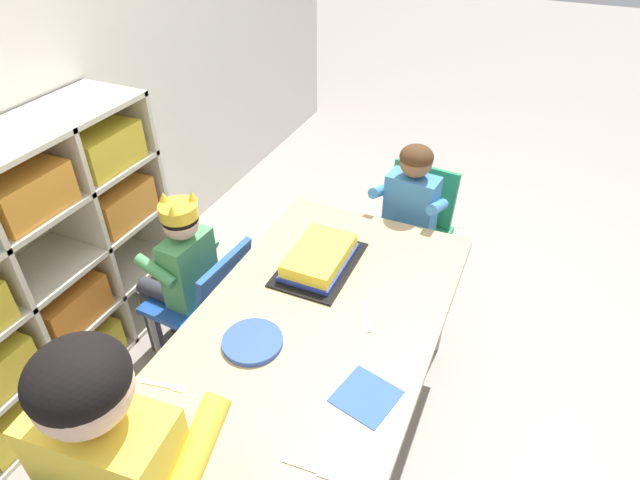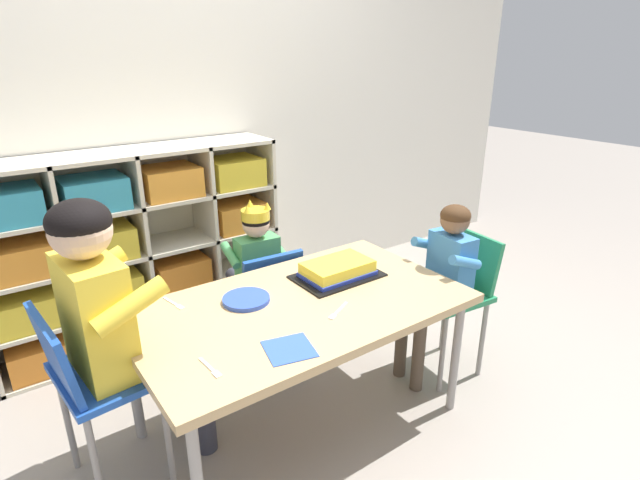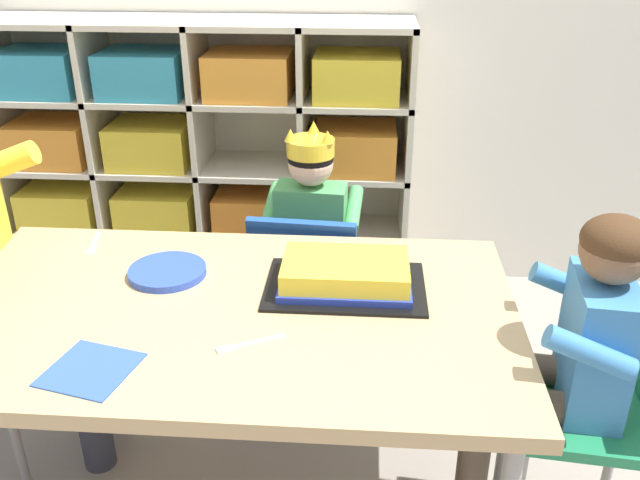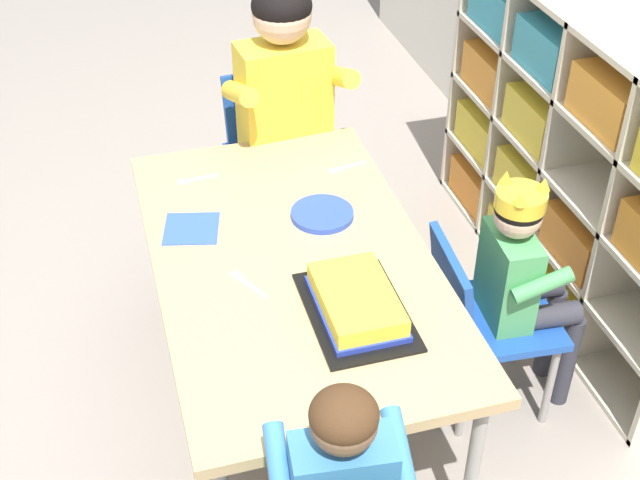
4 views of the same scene
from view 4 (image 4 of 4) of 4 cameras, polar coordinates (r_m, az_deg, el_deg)
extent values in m
plane|color=gray|center=(2.77, -1.63, -10.57)|extent=(16.00, 16.00, 0.00)
cube|color=beige|center=(3.08, 19.51, 5.15)|extent=(1.50, 0.01, 1.04)
cube|color=beige|center=(3.56, 11.17, 11.03)|extent=(0.02, 0.32, 1.04)
cube|color=beige|center=(3.27, 13.88, 8.19)|extent=(0.02, 0.32, 1.04)
cube|color=beige|center=(3.00, 17.05, 4.81)|extent=(0.02, 0.32, 1.04)
cube|color=beige|center=(3.29, 15.48, -2.68)|extent=(1.50, 0.32, 0.02)
cube|color=beige|center=(3.14, 16.23, 0.89)|extent=(1.50, 0.32, 0.02)
cube|color=beige|center=(3.00, 17.05, 4.81)|extent=(1.50, 0.32, 0.02)
cube|color=beige|center=(2.88, 17.96, 9.07)|extent=(1.50, 0.32, 0.02)
cube|color=beige|center=(2.78, 18.97, 13.68)|extent=(1.50, 0.32, 0.02)
cube|color=orange|center=(3.61, 11.37, 3.72)|extent=(0.29, 0.26, 0.15)
cube|color=yellow|center=(3.35, 14.01, 0.34)|extent=(0.29, 0.26, 0.15)
cube|color=yellow|center=(3.11, 17.07, -3.59)|extent=(0.29, 0.26, 0.15)
cube|color=yellow|center=(3.48, 11.87, 7.20)|extent=(0.29, 0.26, 0.15)
cube|color=yellow|center=(3.21, 14.67, 3.97)|extent=(0.29, 0.26, 0.15)
cube|color=orange|center=(2.96, 17.95, 0.15)|extent=(0.29, 0.26, 0.15)
cube|color=orange|center=(3.37, 12.42, 10.95)|extent=(0.29, 0.26, 0.15)
cube|color=yellow|center=(3.09, 15.40, 7.92)|extent=(0.29, 0.26, 0.15)
cube|color=teal|center=(3.27, 13.02, 14.94)|extent=(0.29, 0.26, 0.15)
cube|color=teal|center=(2.97, 16.21, 12.18)|extent=(0.29, 0.26, 0.15)
cube|color=orange|center=(2.70, 19.98, 8.79)|extent=(0.29, 0.26, 0.15)
cube|color=tan|center=(2.38, -1.86, -1.50)|extent=(1.29, 0.75, 0.03)
cylinder|color=#9E9993|center=(2.99, -10.47, -0.05)|extent=(0.04, 0.04, 0.54)
cylinder|color=#9E9993|center=(3.08, 1.27, 1.89)|extent=(0.04, 0.04, 0.54)
cylinder|color=#9E9993|center=(2.28, 10.11, -14.74)|extent=(0.04, 0.04, 0.54)
cube|color=#1E4CA8|center=(2.60, 11.73, -5.06)|extent=(0.36, 0.35, 0.03)
cube|color=#1E4CA8|center=(2.46, 8.77, -3.17)|extent=(0.31, 0.08, 0.26)
cylinder|color=gray|center=(2.68, 15.04, -9.26)|extent=(0.02, 0.02, 0.32)
cylinder|color=gray|center=(2.85, 12.85, -5.42)|extent=(0.02, 0.02, 0.32)
cylinder|color=gray|center=(2.59, 9.52, -10.32)|extent=(0.02, 0.02, 0.32)
cylinder|color=gray|center=(2.77, 7.66, -6.27)|extent=(0.02, 0.02, 0.32)
cube|color=#4C9E5B|center=(2.50, 12.37, -2.39)|extent=(0.22, 0.13, 0.29)
sphere|color=#DBB293|center=(2.38, 13.04, 1.65)|extent=(0.13, 0.13, 0.13)
ellipsoid|color=black|center=(2.36, 13.11, 2.04)|extent=(0.14, 0.14, 0.10)
cylinder|color=yellow|center=(2.35, 13.21, 2.64)|extent=(0.14, 0.14, 0.05)
cone|color=yellow|center=(2.35, 14.69, 3.64)|extent=(0.04, 0.04, 0.04)
cone|color=yellow|center=(2.27, 13.23, 2.70)|extent=(0.04, 0.04, 0.04)
cone|color=yellow|center=(2.35, 12.27, 4.14)|extent=(0.04, 0.04, 0.04)
cylinder|color=#33333D|center=(2.58, 14.70, -4.95)|extent=(0.09, 0.21, 0.07)
cylinder|color=#33333D|center=(2.66, 13.64, -3.19)|extent=(0.09, 0.21, 0.07)
cylinder|color=#33333D|center=(2.75, 16.06, -7.70)|extent=(0.06, 0.06, 0.34)
cylinder|color=#33333D|center=(2.83, 15.02, -5.97)|extent=(0.06, 0.06, 0.34)
cylinder|color=#4C9E5B|center=(2.39, 14.58, -2.92)|extent=(0.06, 0.18, 0.10)
cylinder|color=#4C9E5B|center=(2.57, 12.41, 0.58)|extent=(0.06, 0.18, 0.10)
cube|color=#1E4CA8|center=(3.03, -2.28, 5.52)|extent=(0.34, 0.40, 0.03)
cube|color=#1E4CA8|center=(3.08, -3.24, 9.03)|extent=(0.09, 0.35, 0.26)
cylinder|color=gray|center=(3.03, -4.22, 0.02)|extent=(0.02, 0.02, 0.44)
cylinder|color=gray|center=(3.11, 1.31, 1.29)|extent=(0.02, 0.02, 0.44)
cylinder|color=gray|center=(3.22, -5.55, 2.48)|extent=(0.02, 0.02, 0.44)
cylinder|color=gray|center=(3.30, -0.30, 3.61)|extent=(0.02, 0.02, 0.44)
cube|color=yellow|center=(2.92, -2.39, 9.15)|extent=(0.19, 0.31, 0.42)
sphere|color=#DBB293|center=(2.79, -2.55, 14.77)|extent=(0.19, 0.19, 0.19)
ellipsoid|color=black|center=(2.78, -2.57, 15.31)|extent=(0.19, 0.19, 0.14)
cylinder|color=#33333D|center=(2.87, -3.00, 4.34)|extent=(0.31, 0.13, 0.10)
cylinder|color=#33333D|center=(2.92, 0.35, 5.04)|extent=(0.31, 0.13, 0.10)
cylinder|color=#33333D|center=(2.90, -1.89, -1.50)|extent=(0.08, 0.08, 0.46)
cylinder|color=#33333D|center=(2.95, 1.40, -0.71)|extent=(0.08, 0.08, 0.46)
cylinder|color=yellow|center=(2.79, -5.37, 9.66)|extent=(0.25, 0.09, 0.14)
cylinder|color=yellow|center=(2.88, 1.21, 10.83)|extent=(0.25, 0.09, 0.14)
sphere|color=brown|center=(1.66, 1.59, -11.98)|extent=(0.13, 0.13, 0.13)
ellipsoid|color=#472D19|center=(1.65, 1.60, -11.53)|extent=(0.14, 0.14, 0.10)
cylinder|color=#3D7FBC|center=(1.82, 5.22, -13.58)|extent=(0.18, 0.06, 0.10)
cylinder|color=#3D7FBC|center=(1.79, -2.81, -14.66)|extent=(0.18, 0.06, 0.10)
cube|color=black|center=(2.20, 2.43, -4.76)|extent=(0.37, 0.25, 0.01)
cube|color=yellow|center=(2.17, 2.45, -4.06)|extent=(0.29, 0.18, 0.06)
cube|color=#283DB2|center=(2.19, 2.43, -4.53)|extent=(0.30, 0.19, 0.02)
cylinder|color=blue|center=(2.52, 0.14, 1.73)|extent=(0.19, 0.19, 0.02)
cube|color=#3356B7|center=(2.50, -8.55, 0.76)|extent=(0.19, 0.19, 0.00)
cube|color=white|center=(2.72, -7.76, 4.14)|extent=(0.02, 0.09, 0.00)
cube|color=white|center=(2.71, -9.09, 3.87)|extent=(0.02, 0.04, 0.00)
cube|color=white|center=(2.27, -4.46, -3.19)|extent=(0.10, 0.06, 0.00)
cube|color=white|center=(2.32, -5.59, -2.33)|extent=(0.04, 0.03, 0.00)
cube|color=white|center=(2.76, 2.18, 4.99)|extent=(0.03, 0.10, 0.00)
cube|color=white|center=(2.73, 0.93, 4.65)|extent=(0.03, 0.04, 0.00)
camera|label=1|loc=(2.92, -19.91, 30.24)|focal=29.79mm
camera|label=2|loc=(2.99, -37.88, 19.73)|focal=28.02mm
camera|label=3|loc=(1.85, -41.20, 6.00)|focal=38.04mm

